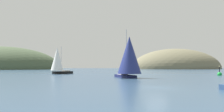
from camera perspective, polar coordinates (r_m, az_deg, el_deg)
The scene contains 6 objects.
ground_plane at distance 29.56m, azimuth 10.13°, elevation -7.13°, with size 360.00×360.00×0.00m, color #2D4760.
headland_right at distance 177.09m, azimuth 14.49°, elevation -2.86°, with size 62.77×44.00×27.69m, color #6B664C.
headland_left at distance 169.16m, azimuth -24.27°, elevation -2.78°, with size 74.48×44.00×28.33m, color #425138.
sailboat_white_mainsail at distance 74.31m, azimuth -12.34°, elevation -0.93°, with size 7.15×6.06×8.11m.
sailboat_navy_sail at distance 50.15m, azimuth 3.94°, elevation -0.03°, with size 5.64×8.72×9.94m.
channel_buoy at distance 68.46m, azimuth 23.42°, elevation -3.79°, with size 1.10×1.10×2.64m.
Camera 1 is at (-9.44, -27.89, 2.62)m, focal length 39.91 mm.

